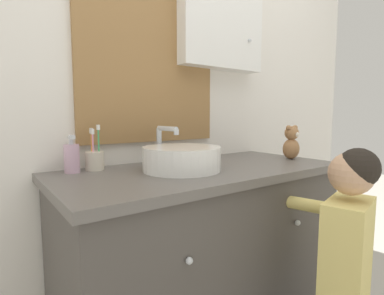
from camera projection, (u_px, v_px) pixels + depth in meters
The scene contains 7 objects.
wall_back at pixel (168, 68), 1.54m from camera, with size 3.20×0.18×2.50m.
vanity_counter at pixel (203, 255), 1.37m from camera, with size 1.27×0.60×0.81m.
sink_basin at pixel (181, 158), 1.25m from camera, with size 0.33×0.37×0.18m.
toothbrush_holder at pixel (95, 160), 1.26m from camera, with size 0.08×0.08×0.19m.
soap_dispenser at pixel (72, 158), 1.20m from camera, with size 0.06×0.06×0.15m.
child_figure at pixel (345, 264), 1.07m from camera, with size 0.26×0.48×0.93m.
teddy_bear at pixel (291, 143), 1.58m from camera, with size 0.10×0.08×0.18m.
Camera 1 is at (-0.81, -0.73, 1.04)m, focal length 28.00 mm.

